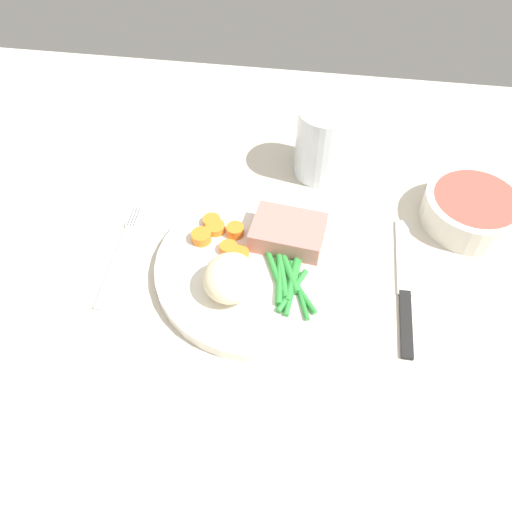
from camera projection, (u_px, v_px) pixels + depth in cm
name	position (u px, v px, depth cm)	size (l,w,h in cm)	color
dining_table	(259.00, 277.00, 66.87)	(120.00, 90.00, 2.00)	beige
dinner_plate	(256.00, 265.00, 65.70)	(25.06, 25.06, 1.60)	white
meat_portion	(288.00, 232.00, 66.21)	(8.67, 6.40, 2.77)	#B2756B
mashed_potatoes	(230.00, 278.00, 60.78)	(6.27, 6.69, 4.31)	beige
carrot_slices	(221.00, 236.00, 66.90)	(7.48, 7.39, 1.28)	orange
green_beans	(288.00, 278.00, 62.99)	(7.38, 10.19, 0.88)	#2D8C38
fork	(119.00, 255.00, 67.55)	(1.44, 16.60, 0.40)	silver
knife	(404.00, 287.00, 64.38)	(1.70, 20.50, 0.64)	black
water_glass	(324.00, 146.00, 74.40)	(7.84, 7.84, 10.33)	silver
salad_bowl	(473.00, 208.00, 69.80)	(12.68, 12.68, 4.10)	silver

